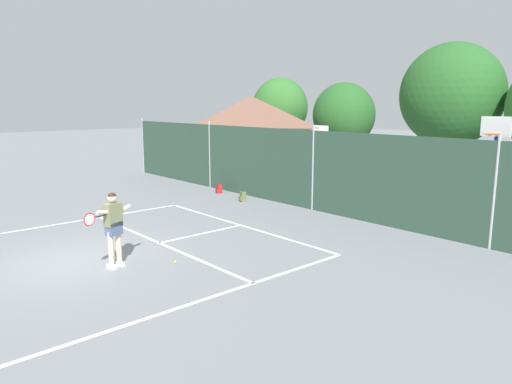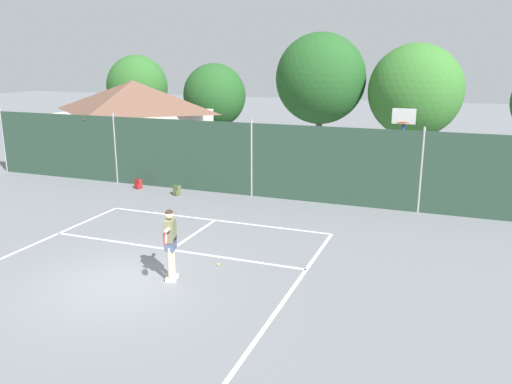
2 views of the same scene
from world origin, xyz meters
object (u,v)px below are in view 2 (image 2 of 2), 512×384
(basketball_hoop, at_px, (402,140))
(backpack_olive, at_px, (177,190))
(tennis_ball, at_px, (218,264))
(backpack_red, at_px, (138,184))
(tennis_player, at_px, (170,238))

(basketball_hoop, relative_size, backpack_olive, 7.67)
(tennis_ball, height_order, backpack_red, backpack_red)
(backpack_olive, bearing_deg, tennis_player, -61.53)
(basketball_hoop, distance_m, tennis_player, 11.34)
(tennis_ball, bearing_deg, basketball_hoop, 67.21)
(basketball_hoop, height_order, tennis_player, basketball_hoop)
(backpack_red, distance_m, backpack_olive, 2.13)
(tennis_player, relative_size, backpack_red, 4.01)
(basketball_hoop, relative_size, backpack_red, 7.67)
(basketball_hoop, distance_m, backpack_red, 11.12)
(tennis_player, relative_size, backpack_olive, 4.01)
(tennis_ball, relative_size, backpack_olive, 0.14)
(basketball_hoop, height_order, tennis_ball, basketball_hoop)
(basketball_hoop, bearing_deg, backpack_olive, -160.81)
(basketball_hoop, bearing_deg, backpack_red, -166.31)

